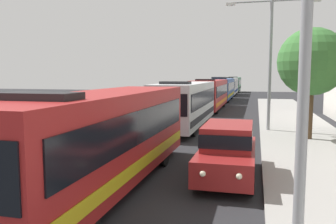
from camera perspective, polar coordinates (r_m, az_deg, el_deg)
The scene contains 10 objects.
bus_lead at distance 11.12m, azimuth -10.42°, elevation -3.82°, with size 2.58×11.12×3.21m.
bus_second_in_line at distance 23.60m, azimuth 2.99°, elevation 1.50°, with size 2.58×10.83×3.21m.
bus_middle at distance 36.14m, azimuth 6.95°, elevation 3.08°, with size 2.58×12.28×3.21m.
bus_fourth_in_line at distance 49.04m, azimuth 8.90°, elevation 3.84°, with size 2.58×12.12×3.21m.
bus_rear at distance 62.39m, azimuth 10.06°, elevation 4.30°, with size 2.58×11.12×3.21m.
bus_tail_end at distance 75.48m, azimuth 10.80°, elevation 4.58°, with size 2.58×10.58×3.21m.
white_suv at distance 12.26m, azimuth 9.80°, elevation -6.00°, with size 1.86×4.83×1.90m.
box_truck_oncoming at distance 74.94m, azimuth 8.24°, elevation 4.64°, with size 2.35×7.82×3.15m.
streetlamp_mid at distance 22.50m, azimuth 16.51°, elevation 9.72°, with size 5.51×0.28×8.10m.
roadside_tree at distance 20.02m, azimuth 22.61°, elevation 7.61°, with size 3.58×3.58×5.93m.
Camera 1 is at (3.30, 3.18, 3.59)m, focal length 37.04 mm.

